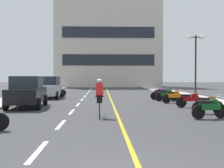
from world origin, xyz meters
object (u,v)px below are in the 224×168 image
(parked_car_mid, at_px, (49,87))
(motorcycle_8, at_px, (164,93))
(motorcycle_4, at_px, (191,100))
(motorcycle_7, at_px, (161,94))
(motorcycle_2, at_px, (210,108))
(motorcycle_6, at_px, (167,95))
(cyclist_rider, at_px, (100,97))
(parked_car_near, at_px, (27,92))
(motorcycle_3, at_px, (208,104))
(motorcycle_5, at_px, (174,96))
(motorcycle_9, at_px, (57,91))
(street_lamp_mid, at_px, (196,52))

(parked_car_mid, relative_size, motorcycle_8, 2.47)
(motorcycle_4, bearing_deg, motorcycle_7, 94.93)
(motorcycle_7, bearing_deg, motorcycle_2, -90.12)
(motorcycle_6, height_order, cyclist_rider, cyclist_rider)
(parked_car_near, height_order, motorcycle_4, parked_car_near)
(parked_car_mid, distance_m, motorcycle_7, 9.19)
(parked_car_near, height_order, motorcycle_3, parked_car_near)
(motorcycle_3, xyz_separation_m, motorcycle_5, (-0.26, 5.73, 0.00))
(parked_car_mid, xyz_separation_m, motorcycle_3, (9.53, -10.70, -0.44))
(cyclist_rider, bearing_deg, motorcycle_4, 36.62)
(motorcycle_3, distance_m, motorcycle_6, 7.43)
(parked_car_near, bearing_deg, motorcycle_2, -28.87)
(motorcycle_4, height_order, motorcycle_9, same)
(parked_car_mid, relative_size, motorcycle_4, 2.48)
(motorcycle_6, relative_size, motorcycle_7, 1.02)
(motorcycle_5, bearing_deg, motorcycle_3, -87.41)
(motorcycle_9, bearing_deg, motorcycle_7, -26.77)
(motorcycle_2, distance_m, motorcycle_4, 4.50)
(street_lamp_mid, relative_size, parked_car_near, 1.20)
(motorcycle_5, height_order, motorcycle_6, same)
(parked_car_near, distance_m, motorcycle_3, 10.01)
(street_lamp_mid, relative_size, motorcycle_8, 3.03)
(motorcycle_6, height_order, motorcycle_9, same)
(motorcycle_4, bearing_deg, parked_car_mid, 140.22)
(motorcycle_2, distance_m, cyclist_rider, 4.75)
(motorcycle_2, xyz_separation_m, motorcycle_4, (0.55, 4.47, 0.00))
(street_lamp_mid, bearing_deg, motorcycle_4, -109.38)
(motorcycle_7, bearing_deg, motorcycle_3, -86.68)
(motorcycle_6, relative_size, cyclist_rider, 0.96)
(motorcycle_9, bearing_deg, motorcycle_4, -48.71)
(motorcycle_9, bearing_deg, cyclist_rider, -74.43)
(street_lamp_mid, relative_size, motorcycle_9, 3.02)
(street_lamp_mid, height_order, parked_car_near, street_lamp_mid)
(motorcycle_3, xyz_separation_m, motorcycle_7, (-0.52, 8.92, 0.00))
(motorcycle_5, bearing_deg, street_lamp_mid, 57.77)
(parked_car_mid, distance_m, motorcycle_5, 10.53)
(parked_car_mid, height_order, motorcycle_4, parked_car_mid)
(parked_car_near, relative_size, motorcycle_3, 2.55)
(parked_car_near, xyz_separation_m, motorcycle_6, (9.08, 4.20, -0.44))
(street_lamp_mid, relative_size, motorcycle_5, 3.09)
(parked_car_mid, distance_m, motorcycle_2, 15.33)
(motorcycle_4, xyz_separation_m, motorcycle_7, (-0.53, 6.16, 0.00))
(parked_car_near, height_order, motorcycle_7, parked_car_near)
(parked_car_near, distance_m, motorcycle_6, 10.01)
(motorcycle_8, bearing_deg, motorcycle_4, -90.16)
(motorcycle_6, bearing_deg, parked_car_near, -155.16)
(motorcycle_5, bearing_deg, motorcycle_6, 94.35)
(parked_car_mid, bearing_deg, motorcycle_4, -39.78)
(parked_car_mid, relative_size, motorcycle_3, 2.50)
(motorcycle_4, bearing_deg, motorcycle_6, 94.93)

